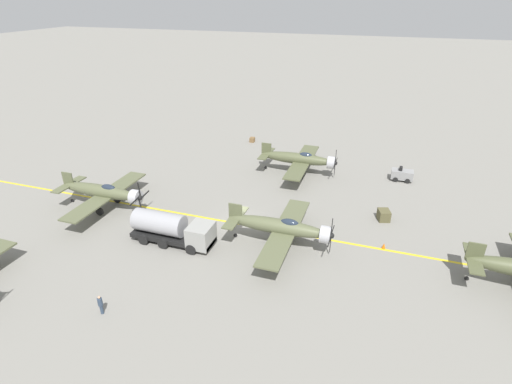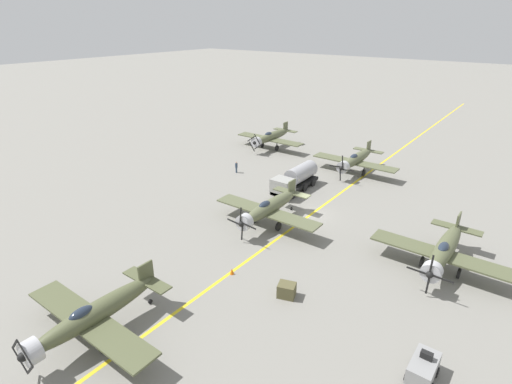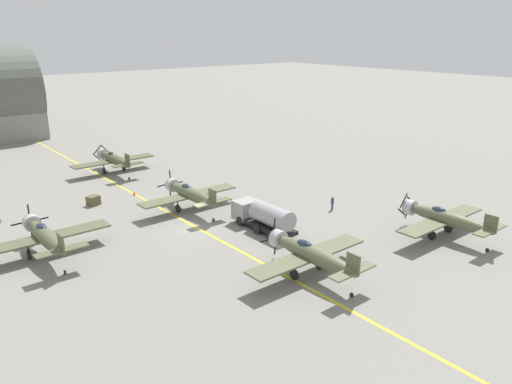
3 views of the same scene
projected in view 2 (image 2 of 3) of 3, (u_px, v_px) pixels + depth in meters
ground_plane at (310, 215)px, 44.48m from camera, size 400.00×400.00×0.00m
taxiway_stripe at (310, 215)px, 44.48m from camera, size 0.30×160.00×0.01m
airplane_near_right at (271, 137)px, 66.58m from camera, size 12.00×9.98×3.65m
airplane_near_center at (356, 160)px, 55.80m from camera, size 12.00×9.98×3.80m
airplane_mid_center at (269, 208)px, 41.49m from camera, size 12.00×9.98×3.80m
airplane_mid_left at (444, 250)px, 33.89m from camera, size 12.00×9.98×3.80m
airplane_far_center at (93, 315)px, 26.44m from camera, size 12.00×9.98×3.65m
fuel_tanker at (295, 179)px, 50.36m from camera, size 2.68×8.00×2.98m
tow_tractor at (423, 368)px, 23.95m from camera, size 1.57×2.60×1.79m
ground_crew_walking at (236, 167)px, 56.39m from camera, size 0.35×0.35×1.62m
supply_crate_mid_lane at (287, 290)px, 31.19m from camera, size 1.62×1.48×1.12m
traffic_cone at (232, 271)px, 34.02m from camera, size 0.36×0.36×0.55m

